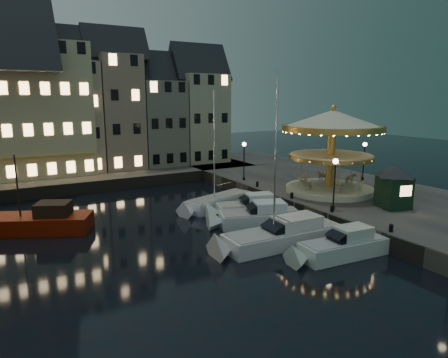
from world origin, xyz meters
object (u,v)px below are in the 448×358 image
red_fishing_boat (37,223)px  carousel (332,135)px  streetlamp_b (335,177)px  streetlamp_d (364,156)px  streetlamp_c (244,156)px  motorboat_b (338,248)px  motorboat_c (279,236)px  bollard_d (257,184)px  motorboat_d (255,218)px  bollard_c (292,195)px  motorboat_f (215,203)px  bollard_a (391,228)px  motorboat_e (247,209)px  ticket_kiosk (395,179)px  bollard_b (332,208)px

red_fishing_boat → carousel: (25.24, -5.31, 6.02)m
streetlamp_b → streetlamp_d: size_ratio=1.00×
streetlamp_c → motorboat_b: size_ratio=0.59×
streetlamp_b → motorboat_c: bearing=-166.3°
bollard_d → carousel: bearing=-48.1°
streetlamp_b → red_fishing_boat: bearing=154.6°
motorboat_d → red_fishing_boat: size_ratio=0.85×
bollard_c → motorboat_d: bearing=-163.2°
motorboat_f → streetlamp_b: bearing=-56.0°
bollard_a → bollard_d: size_ratio=1.00×
streetlamp_c → streetlamp_d: 13.04m
streetlamp_b → bollard_a: (-0.60, -6.00, -2.41)m
streetlamp_b → motorboat_e: streetlamp_b is taller
motorboat_f → red_fishing_boat: 15.11m
streetlamp_d → motorboat_e: bearing=-174.9°
motorboat_e → red_fishing_boat: size_ratio=0.81×
motorboat_f → carousel: (10.17, -4.22, 6.21)m
bollard_c → motorboat_b: motorboat_b is taller
motorboat_d → motorboat_e: 2.72m
streetlamp_b → motorboat_c: motorboat_c is taller
bollard_d → motorboat_b: motorboat_b is taller
streetlamp_b → motorboat_d: size_ratio=0.55×
bollard_a → motorboat_e: 12.31m
bollard_d → motorboat_e: bearing=-132.7°
streetlamp_b → motorboat_b: size_ratio=0.59×
bollard_d → motorboat_d: size_ratio=0.08×
streetlamp_c → motorboat_b: streetlamp_c is taller
carousel → ticket_kiosk: 7.40m
carousel → motorboat_b: bearing=-131.4°
bollard_c → bollard_b: bearing=-90.0°
bollard_b → carousel: carousel is taller
bollard_c → motorboat_d: 5.30m
streetlamp_b → motorboat_d: bearing=151.8°
bollard_a → bollard_d: 16.00m
streetlamp_b → ticket_kiosk: streetlamp_b is taller
streetlamp_b → motorboat_f: (-6.03, 8.94, -3.49)m
streetlamp_d → motorboat_e: (-16.00, -1.43, -3.38)m
motorboat_b → carousel: bearing=48.6°
streetlamp_c → motorboat_c: motorboat_c is taller
motorboat_d → bollard_d: bearing=54.6°
bollard_a → motorboat_b: (-4.04, 0.76, -0.96)m
bollard_a → motorboat_e: bearing=109.5°
streetlamp_d → bollard_a: size_ratio=7.32×
bollard_d → motorboat_c: bearing=-117.4°
streetlamp_c → motorboat_e: (-4.70, -7.93, -3.38)m
streetlamp_b → bollard_d: (-0.60, 10.00, -2.41)m
bollard_a → motorboat_c: (-6.02, 4.38, -0.92)m
motorboat_c → streetlamp_c: bearing=66.3°
red_fishing_boat → streetlamp_d: bearing=-5.3°
streetlamp_b → bollard_d: bearing=93.4°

